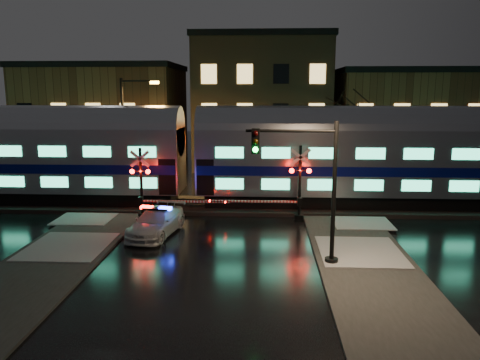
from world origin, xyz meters
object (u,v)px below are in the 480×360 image
crossing_signal_right (293,190)px  streetlight (127,128)px  traffic_light (311,190)px  crossing_signal_left (148,190)px  police_car (156,222)px

crossing_signal_right → streetlight: size_ratio=0.74×
traffic_light → crossing_signal_right: bearing=88.5°
traffic_light → crossing_signal_left: bearing=137.3°
traffic_light → streetlight: streetlight is taller
traffic_light → streetlight: 17.56m
police_car → crossing_signal_right: (6.87, 2.97, 1.06)m
police_car → crossing_signal_left: 3.33m
crossing_signal_left → traffic_light: traffic_light is taller
crossing_signal_left → traffic_light: (8.30, -6.69, 1.49)m
crossing_signal_left → police_car: bearing=-68.8°
streetlight → police_car: bearing=-66.9°
streetlight → crossing_signal_right: bearing=-31.3°
police_car → traffic_light: 8.43m
crossing_signal_right → traffic_light: bearing=-87.6°
crossing_signal_right → traffic_light: traffic_light is taller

